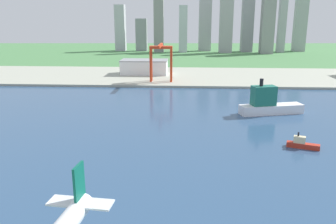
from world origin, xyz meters
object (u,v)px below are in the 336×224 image
at_px(ferry_boat, 268,104).
at_px(warehouse_main, 144,67).
at_px(tugboat_small, 302,144).
at_px(port_crane_red, 161,54).

relative_size(ferry_boat, warehouse_main, 0.87).
bearing_deg(tugboat_small, ferry_boat, 92.94).
bearing_deg(tugboat_small, port_crane_red, 116.20).
xyz_separation_m(tugboat_small, warehouse_main, (-121.63, 249.54, 8.89)).
bearing_deg(tugboat_small, warehouse_main, 115.99).
height_order(tugboat_small, port_crane_red, port_crane_red).
distance_m(tugboat_small, port_crane_red, 220.01).
xyz_separation_m(ferry_boat, port_crane_red, (-92.45, 122.02, 24.81)).
xyz_separation_m(tugboat_small, port_crane_red, (-96.22, 195.53, 30.30)).
bearing_deg(ferry_boat, port_crane_red, 127.15).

